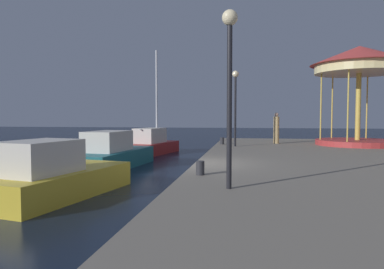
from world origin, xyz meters
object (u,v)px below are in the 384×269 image
object	(u,v)px
motorboat_yellow	(54,176)
lamp_post_near_edge	(230,66)
lamp_post_mid_promenade	(235,94)
bollard_center	(200,168)
motorboat_teal	(111,154)
sailboat_red	(150,144)
person_mid_promenade	(276,129)
bollard_north	(222,141)
carousel	(359,70)

from	to	relation	value
motorboat_yellow	lamp_post_near_edge	size ratio (longest dim) A/B	1.30
lamp_post_mid_promenade	bollard_center	bearing A→B (deg)	-93.86
motorboat_teal	sailboat_red	distance (m)	6.02
lamp_post_near_edge	lamp_post_mid_promenade	xyz separation A→B (m)	(-0.25, 11.34, 0.04)
lamp_post_near_edge	bollard_center	bearing A→B (deg)	117.18
lamp_post_mid_promenade	person_mid_promenade	bearing A→B (deg)	44.71
motorboat_teal	motorboat_yellow	size ratio (longest dim) A/B	1.07
motorboat_yellow	bollard_center	size ratio (longest dim) A/B	13.17
motorboat_yellow	lamp_post_mid_promenade	xyz separation A→B (m)	(5.14, 9.60, 2.99)
motorboat_teal	lamp_post_near_edge	distance (m)	10.36
motorboat_yellow	lamp_post_near_edge	world-z (taller)	lamp_post_near_edge
bollard_north	sailboat_red	bearing A→B (deg)	165.07
bollard_north	person_mid_promenade	distance (m)	3.44
carousel	bollard_north	world-z (taller)	carousel
lamp_post_near_edge	bollard_center	distance (m)	3.26
motorboat_yellow	bollard_center	xyz separation A→B (m)	(4.49, 0.01, 0.36)
bollard_north	person_mid_promenade	xyz separation A→B (m)	(3.20, 1.08, 0.68)
motorboat_teal	motorboat_yellow	xyz separation A→B (m)	(0.65, -6.13, 0.00)
sailboat_red	bollard_center	bearing A→B (deg)	-68.04
sailboat_red	bollard_center	world-z (taller)	sailboat_red
motorboat_teal	lamp_post_near_edge	bearing A→B (deg)	-52.51
motorboat_teal	bollard_center	world-z (taller)	motorboat_teal
carousel	bollard_center	world-z (taller)	carousel
sailboat_red	bollard_center	distance (m)	13.09
carousel	lamp_post_mid_promenade	world-z (taller)	carousel
motorboat_teal	sailboat_red	size ratio (longest dim) A/B	0.83
sailboat_red	lamp_post_mid_promenade	xyz separation A→B (m)	(5.54, -2.55, 3.00)
lamp_post_near_edge	bollard_center	world-z (taller)	lamp_post_near_edge
bollard_center	lamp_post_mid_promenade	bearing A→B (deg)	86.14
sailboat_red	lamp_post_near_edge	distance (m)	15.34
motorboat_yellow	sailboat_red	world-z (taller)	sailboat_red
motorboat_yellow	sailboat_red	size ratio (longest dim) A/B	0.77
lamp_post_mid_promenade	bollard_north	size ratio (longest dim) A/B	10.32
carousel	lamp_post_mid_promenade	xyz separation A→B (m)	(-6.88, -1.89, -1.40)
motorboat_teal	carousel	bearing A→B (deg)	22.94
lamp_post_mid_promenade	bollard_center	world-z (taller)	lamp_post_mid_promenade
lamp_post_mid_promenade	bollard_center	size ratio (longest dim) A/B	10.32
carousel	lamp_post_mid_promenade	bearing A→B (deg)	-164.61
sailboat_red	bollard_center	size ratio (longest dim) A/B	17.03
motorboat_teal	motorboat_yellow	world-z (taller)	motorboat_yellow
sailboat_red	carousel	distance (m)	13.19
sailboat_red	motorboat_yellow	bearing A→B (deg)	-88.11
lamp_post_near_edge	lamp_post_mid_promenade	bearing A→B (deg)	91.28
sailboat_red	bollard_center	xyz separation A→B (m)	(4.89, -12.14, 0.37)
motorboat_teal	person_mid_promenade	bearing A→B (deg)	35.50
carousel	motorboat_teal	bearing A→B (deg)	-157.06
motorboat_yellow	lamp_post_near_edge	xyz separation A→B (m)	(5.39, -1.75, 2.95)
bollard_center	sailboat_red	bearing A→B (deg)	111.96
motorboat_yellow	bollard_north	xyz separation A→B (m)	(4.33, 10.88, 0.36)
carousel	bollard_center	bearing A→B (deg)	-123.25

